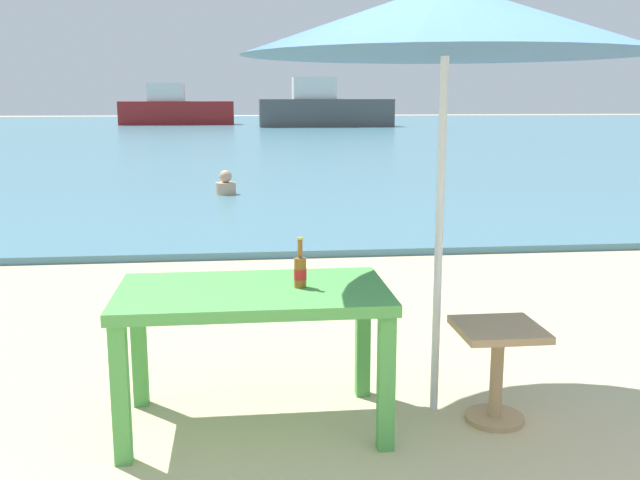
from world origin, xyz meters
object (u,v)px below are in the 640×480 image
at_px(beer_bottle_amber, 300,270).
at_px(side_table_wood, 497,359).
at_px(swimmer_person, 226,185).
at_px(picnic_table_green, 253,309).
at_px(boat_ferry, 176,110).
at_px(boat_barge, 324,109).
at_px(patio_umbrella, 446,20).

height_order(beer_bottle_amber, side_table_wood, beer_bottle_amber).
bearing_deg(swimmer_person, picnic_table_green, -88.20).
relative_size(picnic_table_green, swimmer_person, 3.41).
height_order(beer_bottle_amber, boat_ferry, boat_ferry).
bearing_deg(boat_barge, swimmer_person, -100.32).
bearing_deg(picnic_table_green, swimmer_person, 91.80).
height_order(picnic_table_green, swimmer_person, picnic_table_green).
bearing_deg(beer_bottle_amber, swimmer_person, 93.41).
distance_m(beer_bottle_amber, swimmer_person, 8.78).
xyz_separation_m(boat_barge, boat_ferry, (-7.87, 3.41, -0.09)).
bearing_deg(patio_umbrella, boat_barge, 84.32).
bearing_deg(beer_bottle_amber, picnic_table_green, 179.13).
bearing_deg(picnic_table_green, side_table_wood, -3.92).
height_order(side_table_wood, swimmer_person, side_table_wood).
relative_size(patio_umbrella, side_table_wood, 4.26).
relative_size(boat_barge, boat_ferry, 1.11).
bearing_deg(boat_ferry, side_table_wood, -82.94).
bearing_deg(picnic_table_green, beer_bottle_amber, -0.87).
relative_size(beer_bottle_amber, side_table_wood, 0.49).
bearing_deg(boat_barge, picnic_table_green, -97.31).
height_order(picnic_table_green, beer_bottle_amber, beer_bottle_amber).
xyz_separation_m(swimmer_person, boat_barge, (4.72, 25.89, 0.74)).
bearing_deg(side_table_wood, boat_ferry, 97.06).
bearing_deg(boat_ferry, patio_umbrella, -83.34).
relative_size(swimmer_person, boat_barge, 0.06).
relative_size(picnic_table_green, beer_bottle_amber, 5.28).
distance_m(picnic_table_green, patio_umbrella, 1.78).
distance_m(swimmer_person, boat_barge, 26.33).
relative_size(patio_umbrella, boat_ferry, 0.37).
xyz_separation_m(patio_umbrella, swimmer_person, (-1.28, 8.65, -1.88)).
height_order(boat_barge, boat_ferry, boat_barge).
relative_size(beer_bottle_amber, boat_barge, 0.04).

